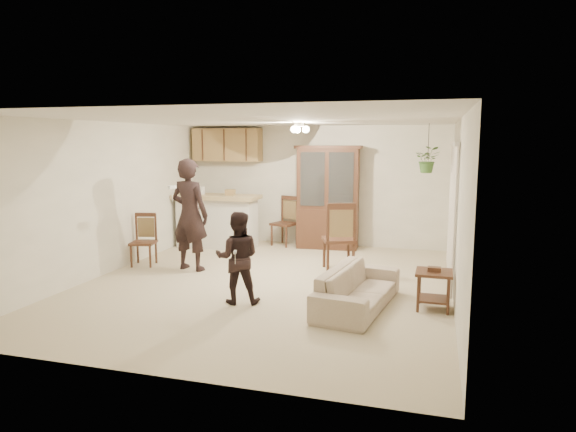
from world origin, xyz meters
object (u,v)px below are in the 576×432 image
(adult, at_px, (190,218))
(chair_bar, at_px, (144,251))
(chair_hutch_left, at_px, (284,232))
(china_hutch, at_px, (328,198))
(child, at_px, (238,254))
(side_table, at_px, (434,290))
(chair_hutch_right, at_px, (339,251))
(sofa, at_px, (358,281))

(adult, bearing_deg, chair_bar, 7.21)
(chair_hutch_left, bearing_deg, adult, -91.72)
(adult, xyz_separation_m, chair_bar, (-0.94, 0.04, -0.64))
(adult, bearing_deg, china_hutch, -117.99)
(child, distance_m, chair_hutch_left, 3.94)
(china_hutch, bearing_deg, chair_hutch_left, 176.89)
(adult, height_order, chair_bar, adult)
(side_table, relative_size, chair_bar, 0.62)
(chair_hutch_right, bearing_deg, china_hutch, -92.76)
(sofa, relative_size, child, 1.39)
(adult, relative_size, chair_bar, 1.96)
(adult, bearing_deg, sofa, 167.82)
(adult, bearing_deg, chair_hutch_right, -154.62)
(adult, distance_m, china_hutch, 3.07)
(sofa, height_order, chair_hutch_right, chair_hutch_right)
(chair_hutch_left, bearing_deg, sofa, -40.37)
(chair_hutch_left, bearing_deg, chair_bar, -108.81)
(sofa, xyz_separation_m, side_table, (0.96, 0.22, -0.10))
(sofa, bearing_deg, child, 106.84)
(child, bearing_deg, sofa, 172.70)
(sofa, height_order, chair_hutch_left, chair_hutch_left)
(china_hutch, height_order, side_table, china_hutch)
(side_table, height_order, chair_hutch_left, chair_hutch_left)
(adult, bearing_deg, chair_hutch_left, -101.64)
(chair_hutch_right, bearing_deg, child, 45.03)
(side_table, distance_m, chair_bar, 5.06)
(child, relative_size, chair_hutch_left, 1.31)
(side_table, bearing_deg, adult, 165.80)
(child, height_order, chair_bar, child)
(adult, bearing_deg, side_table, 175.61)
(chair_hutch_left, bearing_deg, child, -63.00)
(sofa, xyz_separation_m, china_hutch, (-1.17, 3.66, 0.67))
(china_hutch, height_order, chair_bar, china_hutch)
(chair_hutch_left, relative_size, chair_hutch_right, 0.87)
(child, height_order, china_hutch, china_hutch)
(adult, relative_size, child, 1.33)
(china_hutch, height_order, chair_hutch_right, china_hutch)
(sofa, relative_size, side_table, 3.31)
(china_hutch, bearing_deg, chair_bar, -143.43)
(side_table, relative_size, chair_hutch_right, 0.48)
(side_table, distance_m, chair_hutch_right, 2.31)
(child, relative_size, china_hutch, 0.64)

